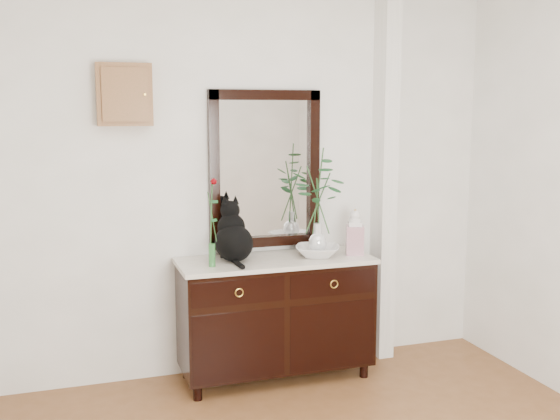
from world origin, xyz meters
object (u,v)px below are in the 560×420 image
object	(u,v)px
sideboard	(275,312)
ginger_jar	(355,232)
cat	(234,231)
lotus_bowl	(318,251)

from	to	relation	value
sideboard	ginger_jar	size ratio (longest dim) A/B	4.12
sideboard	ginger_jar	bearing A→B (deg)	-4.40
cat	ginger_jar	world-z (taller)	cat
cat	ginger_jar	size ratio (longest dim) A/B	1.26
sideboard	lotus_bowl	xyz separation A→B (m)	(0.30, -0.03, 0.41)
lotus_bowl	sideboard	bearing A→B (deg)	174.07
sideboard	lotus_bowl	size ratio (longest dim) A/B	4.35
sideboard	lotus_bowl	world-z (taller)	lotus_bowl
sideboard	lotus_bowl	distance (m)	0.51
ginger_jar	sideboard	bearing A→B (deg)	175.60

